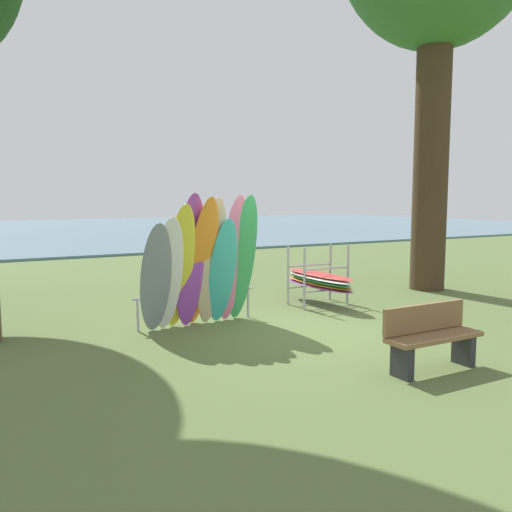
# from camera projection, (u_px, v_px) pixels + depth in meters

# --- Properties ---
(ground_plane) EXTENTS (80.00, 80.00, 0.00)m
(ground_plane) POSITION_uv_depth(u_px,v_px,m) (310.00, 331.00, 8.93)
(ground_plane) COLOR #566B38
(lake_water) EXTENTS (80.00, 36.00, 0.10)m
(lake_water) POSITION_uv_depth(u_px,v_px,m) (45.00, 231.00, 35.92)
(lake_water) COLOR slate
(lake_water) RESTS_ON ground
(leaning_board_pile) EXTENTS (2.27, 0.85, 2.32)m
(leaning_board_pile) POSITION_uv_depth(u_px,v_px,m) (202.00, 266.00, 9.11)
(leaning_board_pile) COLOR gray
(leaning_board_pile) RESTS_ON ground
(board_storage_rack) EXTENTS (1.15, 2.12, 1.25)m
(board_storage_rack) POSITION_uv_depth(u_px,v_px,m) (319.00, 280.00, 11.13)
(board_storage_rack) COLOR #9EA0A5
(board_storage_rack) RESTS_ON ground
(park_bench) EXTENTS (1.40, 0.41, 0.85)m
(park_bench) POSITION_uv_depth(u_px,v_px,m) (431.00, 336.00, 6.87)
(park_bench) COLOR #2D2D33
(park_bench) RESTS_ON ground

